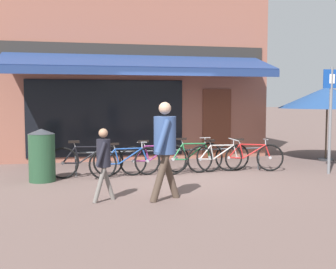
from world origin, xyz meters
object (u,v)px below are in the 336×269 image
Objects in this scene: bicycle_green at (191,157)px; bicycle_silver at (219,157)px; bicycle_red at (249,156)px; parking_sign at (331,109)px; bicycle_purple at (155,159)px; cafe_parasol at (327,98)px; bicycle_blue at (125,161)px; pedestrian_adult at (165,141)px; litter_bin at (42,155)px; bicycle_black at (86,161)px; pedestrian_child at (104,157)px.

bicycle_green reaches higher than bicycle_silver.
parking_sign is at bearing -11.13° from bicycle_red.
cafe_parasol is at bearing 1.48° from bicycle_purple.
bicycle_blue is 0.98× the size of pedestrian_adult.
litter_bin is at bearing 175.28° from parking_sign.
cafe_parasol reaches higher than bicycle_blue.
parking_sign reaches higher than bicycle_green.
pedestrian_adult reaches higher than bicycle_blue.
bicycle_green is 0.72m from bicycle_silver.
bicycle_purple is at bearing 0.15° from bicycle_black.
bicycle_blue is 3.12m from bicycle_red.
pedestrian_adult is (-1.20, -2.51, 0.67)m from bicycle_green.
bicycle_purple is at bearing 3.38° from bicycle_blue.
bicycle_blue is at bearing 171.72° from parking_sign.
bicycle_blue is 1.34× the size of pedestrian_child.
parking_sign reaches higher than bicycle_red.
bicycle_blue is at bearing -167.85° from cafe_parasol.
bicycle_blue is 1.03× the size of bicycle_silver.
bicycle_green is (2.52, 0.02, 0.00)m from bicycle_black.
bicycle_red is at bearing -139.78° from pedestrian_adult.
litter_bin is at bearing 179.05° from bicycle_purple.
parking_sign reaches higher than bicycle_purple.
parking_sign reaches higher than bicycle_silver.
bicycle_blue is at bearing -163.73° from bicycle_red.
parking_sign is at bearing -24.63° from bicycle_green.
bicycle_blue is 2.40m from pedestrian_child.
cafe_parasol is (6.04, 1.30, 1.48)m from bicycle_blue.
bicycle_blue is 0.97× the size of bicycle_purple.
litter_bin is at bearing -170.27° from bicycle_black.
bicycle_black reaches higher than bicycle_purple.
pedestrian_adult reaches higher than bicycle_red.
bicycle_purple is 0.64× the size of cafe_parasol.
parking_sign is (4.82, -0.70, 1.20)m from bicycle_blue.
pedestrian_child is 0.46× the size of cafe_parasol.
bicycle_silver is at bearing -169.93° from bicycle_red.
bicycle_silver is 3.87m from pedestrian_child.
bicycle_green is at bearing -4.64° from bicycle_black.
bicycle_purple is 1.55× the size of litter_bin.
pedestrian_child is 0.51× the size of parking_sign.
pedestrian_child is (-0.65, -2.26, 0.43)m from bicycle_blue.
litter_bin is at bearing -68.03° from pedestrian_child.
bicycle_red is 0.60× the size of cafe_parasol.
bicycle_blue is at bearing 173.87° from bicycle_green.
cafe_parasol reaches higher than bicycle_green.
bicycle_black is at bearing 172.05° from parking_sign.
pedestrian_child is (-1.07, 0.13, -0.27)m from pedestrian_adult.
bicycle_green is at bearing 165.64° from parking_sign.
pedestrian_child is 2.43m from litter_bin.
cafe_parasol is (3.71, 1.14, 1.48)m from bicycle_silver.
bicycle_blue is 0.62× the size of cafe_parasol.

